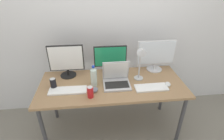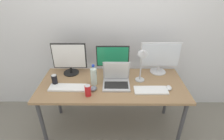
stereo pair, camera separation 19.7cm
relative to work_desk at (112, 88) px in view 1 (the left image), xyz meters
name	(u,v)px [view 1 (the left image)]	position (x,y,z in m)	size (l,w,h in m)	color
ground_plane	(112,128)	(0.00, 0.00, -0.68)	(16.00, 16.00, 0.00)	gray
wall_back	(107,23)	(0.00, 0.59, 0.62)	(7.00, 0.08, 2.60)	silver
work_desk	(112,88)	(0.00, 0.00, 0.00)	(1.69, 0.72, 0.74)	#424247
monitor_left	(66,60)	(-0.53, 0.24, 0.28)	(0.42, 0.20, 0.41)	black
monitor_center	(110,59)	(0.01, 0.26, 0.26)	(0.41, 0.18, 0.37)	black
monitor_right	(156,55)	(0.60, 0.27, 0.28)	(0.49, 0.20, 0.41)	silver
laptop_silver	(116,79)	(0.05, -0.01, 0.13)	(0.31, 0.26, 0.27)	#B7B7BC
keyboard_main	(68,91)	(-0.50, -0.10, 0.07)	(0.41, 0.14, 0.02)	white
keyboard_aux	(151,88)	(0.43, -0.15, 0.07)	(0.37, 0.15, 0.02)	white
mouse_by_keyboard	(168,84)	(0.64, -0.11, 0.08)	(0.06, 0.09, 0.03)	silver
mouse_by_laptop	(95,90)	(-0.20, -0.13, 0.08)	(0.07, 0.09, 0.04)	slate
water_bottle	(94,77)	(-0.21, -0.02, 0.18)	(0.07, 0.07, 0.25)	silver
soda_can_near_keyboard	(90,92)	(-0.25, -0.23, 0.13)	(0.07, 0.07, 0.13)	red
soda_can_by_laptop	(53,84)	(-0.66, -0.03, 0.13)	(0.07, 0.07, 0.13)	black
desk_lamp	(141,58)	(0.34, 0.03, 0.37)	(0.11, 0.18, 0.45)	#B7B7BC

